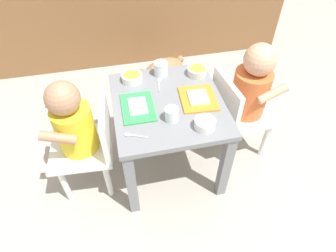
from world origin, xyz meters
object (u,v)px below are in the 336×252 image
Objects in this scene: seated_child_right at (249,91)px; spoon_by_left_tray at (133,135)px; veggie_bowl_far at (132,77)px; spoon_by_right_tray at (159,83)px; veggie_bowl_near at (205,124)px; water_cup_left at (172,115)px; seated_child_left at (77,127)px; water_cup_right at (161,69)px; cereal_bowl_right_side at (197,71)px; food_tray_right at (198,98)px; dog at (160,74)px; dining_table at (168,116)px; food_tray_left at (138,107)px.

seated_child_right is 6.78× the size of spoon_by_left_tray.
spoon_by_right_tray is at bearing -23.35° from veggie_bowl_far.
seated_child_right reaches higher than veggie_bowl_near.
water_cup_left reaches higher than veggie_bowl_near.
seated_child_left is 0.49m from water_cup_right.
veggie_bowl_near is at bearing -75.66° from water_cup_right.
cereal_bowl_right_side is (0.59, 0.20, 0.06)m from seated_child_left.
food_tray_right is at bearing 82.11° from veggie_bowl_near.
veggie_bowl_near reaches higher than spoon_by_right_tray.
seated_child_left is 6.52× the size of cereal_bowl_right_side.
food_tray_right is 0.26m from water_cup_right.
spoon_by_right_tray is (0.12, -0.05, -0.02)m from veggie_bowl_far.
water_cup_right reaches higher than veggie_bowl_far.
seated_child_right is 0.28m from food_tray_right.
dog is 0.46m from water_cup_right.
spoon_by_left_tray is at bearing -31.84° from seated_child_left.
dog is 0.64m from food_tray_right.
spoon_by_left_tray is at bearing -160.99° from seated_child_right.
veggie_bowl_near is 0.29m from spoon_by_left_tray.
seated_child_right is 10.87× the size of water_cup_left.
seated_child_left is 6.57× the size of spoon_by_left_tray.
food_tray_right is 2.24× the size of veggie_bowl_near.
water_cup_right is (-0.13, 0.22, 0.02)m from food_tray_right.
seated_child_right is (0.82, 0.06, 0.01)m from seated_child_left.
seated_child_left reaches higher than dining_table.
cereal_bowl_right_side is (0.05, 0.18, 0.01)m from food_tray_right.
dog is at bearing 96.25° from food_tray_right.
dining_table is at bearing 175.84° from food_tray_right.
water_cup_right is 0.18m from cereal_bowl_right_side.
food_tray_left reaches higher than spoon_by_left_tray.
seated_child_left is 0.63m from cereal_bowl_right_side.
food_tray_right is 1.94× the size of spoon_by_right_tray.
dog is 4.13× the size of cereal_bowl_right_side.
seated_child_right is at bearing 8.88° from food_tray_right.
veggie_bowl_far reaches higher than spoon_by_left_tray.
seated_child_right is 0.37m from veggie_bowl_near.
water_cup_right is at bearing 63.55° from spoon_by_left_tray.
food_tray_left is 0.37m from cereal_bowl_right_side.
seated_child_right is 1.63× the size of dog.
seated_child_right is 3.24× the size of food_tray_left.
dog is 0.50m from cereal_bowl_right_side.
veggie_bowl_near is (0.52, -0.16, 0.07)m from seated_child_left.
water_cup_right is (0.42, 0.24, 0.07)m from seated_child_left.
water_cup_right is 0.15m from veggie_bowl_far.
water_cup_left is 0.25m from spoon_by_right_tray.
dog is at bearing 51.16° from seated_child_left.
spoon_by_left_tray is at bearing -116.45° from water_cup_right.
spoon_by_right_tray is at bearing 50.60° from food_tray_left.
seated_child_left reaches higher than food_tray_right.
food_tray_left is at bearing 144.99° from veggie_bowl_near.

